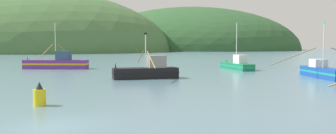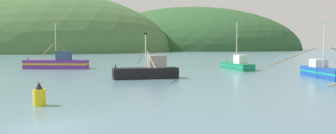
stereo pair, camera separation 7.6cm
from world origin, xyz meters
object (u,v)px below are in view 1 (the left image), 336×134
fishing_boat_green (237,65)px  fishing_boat_black (147,71)px  fishing_boat_blue (322,72)px  channel_buoy (40,96)px  fishing_boat_purple (57,63)px

fishing_boat_green → fishing_boat_black: (-10.85, -16.50, 0.18)m
fishing_boat_blue → channel_buoy: size_ratio=8.04×
fishing_boat_blue → fishing_boat_black: (-20.75, -4.39, 0.14)m
fishing_boat_green → fishing_boat_purple: 29.69m
fishing_boat_blue → channel_buoy: bearing=-59.3°
fishing_boat_green → fishing_boat_black: fishing_boat_green is taller
fishing_boat_green → channel_buoy: (-13.63, -35.41, -0.08)m
fishing_boat_green → fishing_boat_black: bearing=121.5°
fishing_boat_green → fishing_boat_purple: bearing=71.8°
fishing_boat_purple → fishing_boat_blue: bearing=160.3°
fishing_boat_green → channel_buoy: fishing_boat_green is taller
fishing_boat_blue → fishing_boat_purple: fishing_boat_purple is taller
fishing_boat_green → fishing_boat_purple: size_ratio=0.61×
fishing_boat_blue → channel_buoy: 33.11m
fishing_boat_purple → fishing_boat_black: size_ratio=1.45×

